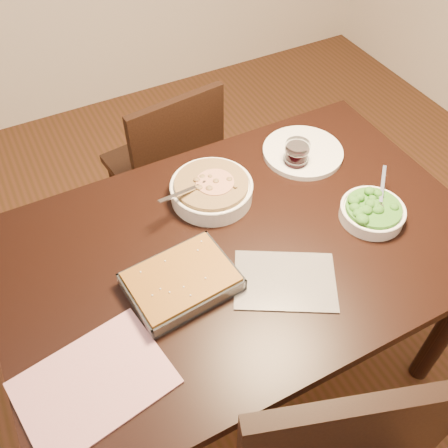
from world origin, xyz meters
name	(u,v)px	position (x,y,z in m)	size (l,w,h in m)	color
ground	(237,362)	(0.00, 0.00, 0.00)	(4.00, 4.00, 0.00)	#422813
table	(241,263)	(0.00, 0.00, 0.65)	(1.40, 0.90, 0.75)	black
magazine_a	(94,383)	(-0.51, -0.21, 0.75)	(0.34, 0.25, 0.01)	#BC3558
magazine_b	(285,281)	(0.04, -0.17, 0.75)	(0.28, 0.20, 0.00)	#232229
coaster	(295,166)	(0.32, 0.21, 0.75)	(0.10, 0.10, 0.00)	white
stew_bowl	(212,189)	(0.01, 0.21, 0.79)	(0.28, 0.26, 0.10)	white
broccoli_bowl	(372,212)	(0.40, -0.09, 0.78)	(0.20, 0.20, 0.08)	white
baking_dish	(182,282)	(-0.22, -0.06, 0.78)	(0.30, 0.23, 0.05)	silver
wine_tumbler	(297,154)	(0.32, 0.21, 0.80)	(0.08, 0.08, 0.09)	black
dinner_plate	(303,152)	(0.38, 0.25, 0.76)	(0.28, 0.28, 0.02)	silver
chair_far	(169,164)	(0.05, 0.72, 0.48)	(0.45, 0.45, 0.85)	black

